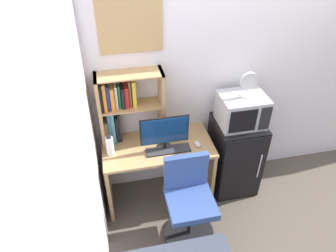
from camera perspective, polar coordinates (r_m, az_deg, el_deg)
name	(u,v)px	position (r m, az deg, el deg)	size (l,w,h in m)	color
wall_back	(282,70)	(3.59, 19.77, 9.53)	(6.40, 0.04, 2.60)	silver
wall_left	(87,238)	(1.88, -14.39, -18.85)	(0.04, 4.40, 2.60)	silver
desk	(158,163)	(3.36, -1.78, -6.63)	(1.11, 0.56, 0.75)	tan
hutch_bookshelf	(122,106)	(3.07, -8.30, 3.65)	(0.63, 0.23, 0.74)	tan
monitor	(165,132)	(3.03, -0.63, -1.15)	(0.47, 0.17, 0.38)	black
keyboard	(168,150)	(3.13, 0.04, -4.34)	(0.44, 0.12, 0.02)	#333338
computer_mouse	(198,144)	(3.21, 5.38, -3.21)	(0.06, 0.11, 0.03)	silver
water_bottle	(110,146)	(3.09, -10.41, -3.50)	(0.08, 0.08, 0.22)	silver
mini_fridge	(234,155)	(3.62, 11.84, -5.16)	(0.49, 0.52, 0.89)	black
microwave	(242,110)	(3.26, 13.13, 2.82)	(0.45, 0.38, 0.32)	#ADADB2
desk_fan	(248,83)	(3.10, 14.26, 7.48)	(0.17, 0.11, 0.26)	silver
desk_chair	(189,204)	(3.13, 3.74, -13.86)	(0.50, 0.50, 0.90)	black
wall_corkboard	(130,26)	(2.84, -6.89, 17.48)	(0.56, 0.02, 0.48)	tan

